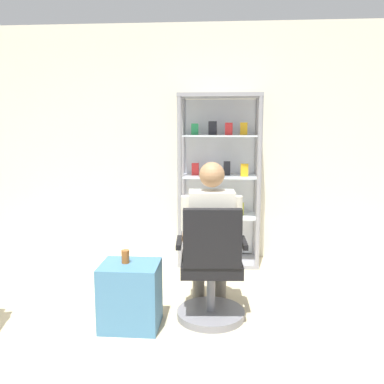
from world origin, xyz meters
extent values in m
cube|color=silver|center=(0.00, 3.00, 1.35)|extent=(6.00, 0.10, 2.70)
cylinder|color=gray|center=(-0.02, 2.50, 0.95)|extent=(0.05, 0.05, 1.90)
cylinder|color=gray|center=(0.82, 2.50, 0.95)|extent=(0.05, 0.05, 1.90)
cylinder|color=gray|center=(-0.02, 2.90, 0.95)|extent=(0.05, 0.05, 1.90)
cylinder|color=gray|center=(0.82, 2.90, 0.95)|extent=(0.05, 0.05, 1.90)
cube|color=gray|center=(0.40, 2.70, 1.88)|extent=(0.90, 0.45, 0.04)
cube|color=gray|center=(0.40, 2.70, 0.02)|extent=(0.90, 0.45, 0.04)
cube|color=silver|center=(0.40, 2.92, 0.95)|extent=(0.84, 0.02, 1.80)
cube|color=silver|center=(0.40, 2.70, 0.55)|extent=(0.82, 0.39, 0.02)
cube|color=red|center=(0.16, 2.68, 0.63)|extent=(0.09, 0.05, 0.15)
cube|color=#999919|center=(0.41, 2.71, 0.62)|extent=(0.07, 0.05, 0.13)
cube|color=#999919|center=(0.64, 2.72, 0.63)|extent=(0.09, 0.05, 0.14)
cube|color=silver|center=(0.40, 2.70, 1.00)|extent=(0.82, 0.39, 0.02)
cube|color=red|center=(0.13, 2.72, 1.08)|extent=(0.08, 0.04, 0.14)
cube|color=purple|center=(0.30, 2.68, 1.07)|extent=(0.08, 0.04, 0.13)
cube|color=black|center=(0.48, 2.74, 1.09)|extent=(0.08, 0.05, 0.16)
cube|color=gold|center=(0.67, 2.65, 1.08)|extent=(0.08, 0.05, 0.14)
cube|color=silver|center=(0.40, 2.70, 1.45)|extent=(0.82, 0.39, 0.02)
cube|color=#268C4C|center=(0.12, 2.73, 1.52)|extent=(0.08, 0.06, 0.12)
cube|color=black|center=(0.32, 2.74, 1.53)|extent=(0.09, 0.06, 0.15)
cube|color=red|center=(0.50, 2.69, 1.52)|extent=(0.08, 0.04, 0.13)
cube|color=gold|center=(0.66, 2.75, 1.53)|extent=(0.08, 0.04, 0.14)
cylinder|color=slate|center=(0.36, 1.31, 0.03)|extent=(0.56, 0.56, 0.06)
cylinder|color=slate|center=(0.36, 1.31, 0.24)|extent=(0.07, 0.07, 0.41)
cube|color=black|center=(0.36, 1.31, 0.46)|extent=(0.51, 0.51, 0.10)
cube|color=black|center=(0.37, 1.10, 0.73)|extent=(0.44, 0.11, 0.45)
cube|color=black|center=(0.62, 1.33, 0.64)|extent=(0.06, 0.30, 0.04)
cube|color=black|center=(0.10, 1.30, 0.64)|extent=(0.06, 0.30, 0.04)
cylinder|color=slate|center=(0.45, 1.52, 0.56)|extent=(0.17, 0.41, 0.14)
cylinder|color=slate|center=(0.43, 1.72, 0.28)|extent=(0.11, 0.11, 0.56)
cylinder|color=slate|center=(0.25, 1.51, 0.56)|extent=(0.17, 0.41, 0.14)
cylinder|color=slate|center=(0.23, 1.71, 0.28)|extent=(0.11, 0.11, 0.56)
cube|color=beige|center=(0.36, 1.31, 0.81)|extent=(0.37, 0.24, 0.50)
sphere|color=#99704C|center=(0.36, 1.31, 1.19)|extent=(0.20, 0.20, 0.20)
cylinder|color=beige|center=(0.56, 1.33, 0.88)|extent=(0.09, 0.09, 0.28)
cylinder|color=#99704C|center=(0.55, 1.51, 0.66)|extent=(0.10, 0.30, 0.08)
cylinder|color=beige|center=(0.16, 1.30, 0.88)|extent=(0.09, 0.09, 0.28)
cylinder|color=#99704C|center=(0.15, 1.48, 0.66)|extent=(0.10, 0.30, 0.08)
cube|color=teal|center=(-0.27, 1.11, 0.26)|extent=(0.45, 0.37, 0.51)
cylinder|color=brown|center=(-0.30, 1.13, 0.57)|extent=(0.06, 0.06, 0.10)
camera|label=1|loc=(0.46, -1.91, 1.59)|focal=38.85mm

